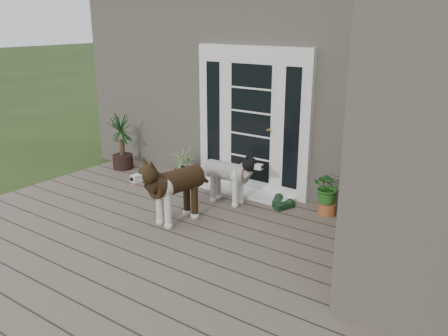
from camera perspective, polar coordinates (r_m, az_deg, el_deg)
The scene contains 14 objects.
deck at distance 5.62m, azimuth -7.32°, elevation -9.84°, with size 6.20×4.60×0.12m, color #6B5B4C.
house_main at distance 8.65m, azimuth 12.01°, elevation 10.04°, with size 7.40×4.00×3.10m, color #665E54.
door_unit at distance 7.01m, azimuth 3.41°, elevation 5.72°, with size 1.90×0.14×2.15m, color white.
door_step at distance 7.14m, azimuth 2.39°, elevation -2.82°, with size 1.60×0.40×0.05m, color white.
brindle_dog at distance 6.05m, azimuth -5.73°, elevation -2.93°, with size 0.41×0.96×0.80m, color #392514, non-canonical shape.
white_dog at distance 6.66m, azimuth 0.37°, elevation -1.43°, with size 0.35×0.82×0.68m, color beige, non-canonical shape.
spider_plant at distance 7.54m, azimuth -4.72°, elevation 0.47°, with size 0.56×0.56×0.60m, color #9AB26D, non-canonical shape.
yucca at distance 8.36m, azimuth -12.24°, elevation 3.14°, with size 0.67×0.67×0.97m, color black, non-canonical shape.
herb_a at distance 6.44m, azimuth 12.43°, elevation -3.23°, with size 0.42×0.42×0.54m, color #224E16.
herb_b at distance 6.28m, azimuth 15.67°, elevation -4.03°, with size 0.36×0.36×0.54m, color #21631C.
herb_c at distance 6.32m, azimuth 16.15°, elevation -3.94°, with size 0.35×0.35×0.54m, color #214C15.
sapling at distance 5.37m, azimuth 18.60°, elevation -1.17°, with size 0.51×0.51×1.75m, color #18551C, non-canonical shape.
clog_left at distance 6.76m, azimuth 6.48°, elevation -3.91°, with size 0.15×0.33×0.10m, color black, non-canonical shape.
clog_right at distance 6.60m, azimuth 7.30°, elevation -4.45°, with size 0.16×0.34×0.10m, color black, non-canonical shape.
Camera 1 is at (3.45, -3.20, 2.64)m, focal length 37.89 mm.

